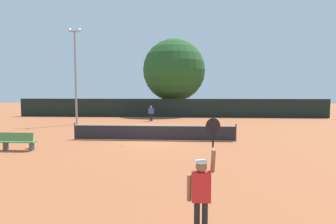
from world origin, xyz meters
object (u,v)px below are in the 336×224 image
object	(u,v)px
tennis_ball	(122,146)
parked_car_far	(242,108)
player_receiving	(151,112)
parked_car_mid	(219,108)
spare_racket	(31,148)
courtside_bench	(18,141)
parked_car_near	(157,107)
player_serving	(202,188)
light_pole	(75,71)
large_tree	(174,70)

from	to	relation	value
tennis_ball	parked_car_far	bearing A→B (deg)	65.33
player_receiving	parked_car_mid	distance (m)	13.24
spare_racket	courtside_bench	distance (m)	0.83
player_receiving	parked_car_near	bearing A→B (deg)	-86.31
player_serving	parked_car_near	distance (m)	35.24
parked_car_mid	player_receiving	bearing A→B (deg)	-121.21
player_serving	parked_car_mid	distance (m)	33.25
player_serving	parked_car_near	size ratio (longest dim) A/B	0.58
player_receiving	parked_car_near	distance (m)	12.36
parked_car_near	parked_car_far	world-z (taller)	same
player_receiving	courtside_bench	distance (m)	15.54
spare_racket	courtside_bench	world-z (taller)	courtside_bench
tennis_ball	parked_car_mid	bearing A→B (deg)	71.30
courtside_bench	parked_car_mid	xyz separation A→B (m)	(13.19, 25.10, 0.30)
parked_car_far	player_receiving	bearing A→B (deg)	-141.18
player_serving	player_receiving	bearing A→B (deg)	99.99
player_serving	spare_racket	distance (m)	12.16
tennis_ball	parked_car_mid	size ratio (longest dim) A/B	0.02
light_pole	parked_car_near	size ratio (longest dim) A/B	2.07
parked_car_near	courtside_bench	bearing A→B (deg)	-101.23
parked_car_far	parked_car_mid	bearing A→B (deg)	-162.79
player_receiving	parked_car_near	xyz separation A→B (m)	(-0.80, 12.33, -0.19)
courtside_bench	light_pole	size ratio (longest dim) A/B	0.20
parked_car_near	large_tree	bearing A→B (deg)	-57.08
light_pole	large_tree	world-z (taller)	large_tree
parked_car_near	parked_car_far	xyz separation A→B (m)	(12.62, -0.35, 0.00)
courtside_bench	parked_car_near	world-z (taller)	parked_car_near
spare_racket	courtside_bench	size ratio (longest dim) A/B	0.29
tennis_ball	parked_car_mid	distance (m)	25.17
courtside_bench	light_pole	xyz separation A→B (m)	(-1.60, 11.33, 4.52)
large_tree	courtside_bench	bearing A→B (deg)	-106.81
courtside_bench	spare_racket	bearing A→B (deg)	63.58
spare_racket	parked_car_near	distance (m)	26.72
player_serving	tennis_ball	distance (m)	9.97
parked_car_mid	spare_racket	bearing A→B (deg)	-110.65
player_receiving	parked_car_mid	size ratio (longest dim) A/B	0.36
large_tree	parked_car_near	distance (m)	7.07
player_serving	parked_car_near	bearing A→B (deg)	97.78
player_serving	player_receiving	xyz separation A→B (m)	(-3.98, 22.58, -0.12)
tennis_ball	parked_car_far	size ratio (longest dim) A/B	0.02
spare_racket	parked_car_mid	world-z (taller)	parked_car_mid
tennis_ball	parked_car_near	distance (m)	25.81
parked_car_mid	parked_car_near	bearing A→B (deg)	174.92
light_pole	spare_racket	bearing A→B (deg)	-79.93
large_tree	player_serving	bearing A→B (deg)	-86.35
player_serving	parked_car_far	world-z (taller)	player_serving
courtside_bench	parked_car_far	distance (m)	31.54
large_tree	parked_car_near	world-z (taller)	large_tree
parked_car_far	tennis_ball	bearing A→B (deg)	-121.23
courtside_bench	light_pole	distance (m)	12.30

